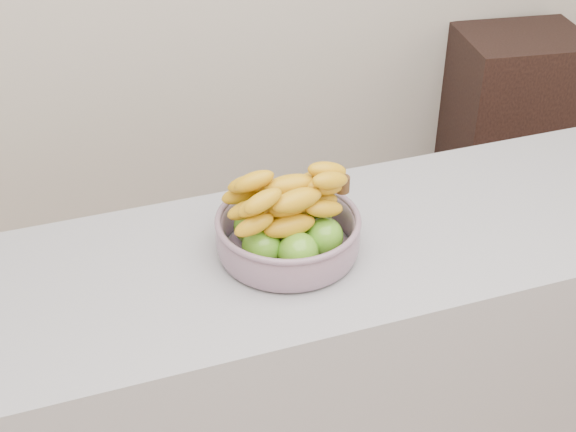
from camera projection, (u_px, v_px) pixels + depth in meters
The scene contains 3 objects.
counter at pixel (329, 379), 2.13m from camera, with size 2.00×0.60×0.90m, color #9A9BA2.
cabinet at pixel (508, 134), 3.31m from camera, with size 0.48×0.38×0.86m, color black.
fruit_bowl at pixel (288, 229), 1.81m from camera, with size 0.33×0.33×0.20m.
Camera 1 is at (-0.60, -0.68, 2.01)m, focal length 50.00 mm.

